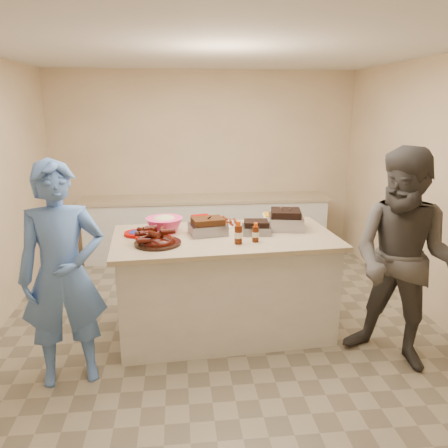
{
  "coord_description": "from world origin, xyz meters",
  "views": [
    {
      "loc": [
        -0.39,
        -4.06,
        2.22
      ],
      "look_at": [
        0.03,
        -0.03,
        1.1
      ],
      "focal_mm": 35.0,
      "sensor_mm": 36.0,
      "label": 1
    }
  ],
  "objects": [
    {
      "name": "roasting_pan",
      "position": [
        0.67,
        0.09,
        1.0
      ],
      "size": [
        0.39,
        0.39,
        0.13
      ],
      "primitive_type": "cube",
      "rotation": [
        0.0,
        0.0,
        -0.17
      ],
      "color": "gray",
      "rests_on": "island"
    },
    {
      "name": "plastic_cup",
      "position": [
        -0.62,
        0.27,
        1.0
      ],
      "size": [
        0.11,
        0.1,
        0.1
      ],
      "primitive_type": "imported",
      "rotation": [
        0.0,
        0.0,
        0.07
      ],
      "color": "#945713",
      "rests_on": "island"
    },
    {
      "name": "island",
      "position": [
        0.03,
        -0.08,
        0.0
      ],
      "size": [
        2.18,
        1.25,
        1.0
      ],
      "primitive_type": null,
      "rotation": [
        0.0,
        0.0,
        0.07
      ],
      "color": "silver",
      "rests_on": "ground"
    },
    {
      "name": "room",
      "position": [
        0.0,
        0.0,
        0.0
      ],
      "size": [
        4.5,
        5.0,
        2.7
      ],
      "primitive_type": null,
      "color": "beige",
      "rests_on": "ground"
    },
    {
      "name": "mac_cheese_dish",
      "position": [
        0.66,
        0.4,
        1.0
      ],
      "size": [
        0.33,
        0.26,
        0.08
      ],
      "primitive_type": "cube",
      "rotation": [
        0.0,
        0.0,
        -0.1
      ],
      "color": "#ECA000",
      "rests_on": "island"
    },
    {
      "name": "brisket_tray",
      "position": [
        0.35,
        -0.05,
        1.0
      ],
      "size": [
        0.29,
        0.25,
        0.08
      ],
      "primitive_type": "cube",
      "rotation": [
        0.0,
        0.0,
        -0.09
      ],
      "color": "black",
      "rests_on": "island"
    },
    {
      "name": "plate_stack_small",
      "position": [
        -0.71,
        -0.1,
        1.0
      ],
      "size": [
        0.2,
        0.2,
        0.03
      ],
      "primitive_type": "cylinder",
      "rotation": [
        0.0,
        0.0,
        0.07
      ],
      "color": "#9D0300",
      "rests_on": "island"
    },
    {
      "name": "sausage_plate",
      "position": [
        0.09,
        0.29,
        1.0
      ],
      "size": [
        0.31,
        0.31,
        0.05
      ],
      "primitive_type": "cylinder",
      "rotation": [
        0.0,
        0.0,
        0.06
      ],
      "color": "silver",
      "rests_on": "island"
    },
    {
      "name": "back_counter",
      "position": [
        0.0,
        2.2,
        0.45
      ],
      "size": [
        3.6,
        0.64,
        0.9
      ],
      "primitive_type": null,
      "color": "silver",
      "rests_on": "ground"
    },
    {
      "name": "sauce_bowl",
      "position": [
        0.01,
        0.12,
        1.0
      ],
      "size": [
        0.13,
        0.05,
        0.13
      ],
      "primitive_type": "imported",
      "rotation": [
        0.0,
        0.0,
        0.07
      ],
      "color": "silver",
      "rests_on": "island"
    },
    {
      "name": "plate_stack_large",
      "position": [
        -0.8,
        0.02,
        1.0
      ],
      "size": [
        0.26,
        0.26,
        0.03
      ],
      "primitive_type": "cylinder",
      "rotation": [
        0.0,
        0.0,
        0.07
      ],
      "color": "#9D0300",
      "rests_on": "island"
    },
    {
      "name": "mustard_bottle",
      "position": [
        -0.06,
        0.1,
        1.0
      ],
      "size": [
        0.04,
        0.04,
        0.11
      ],
      "primitive_type": "cylinder",
      "rotation": [
        0.0,
        0.0,
        0.07
      ],
      "color": "#F3B003",
      "rests_on": "island"
    },
    {
      "name": "bbq_bottle_b",
      "position": [
        0.29,
        -0.31,
        1.0
      ],
      "size": [
        0.06,
        0.06,
        0.18
      ],
      "primitive_type": "cylinder",
      "rotation": [
        0.0,
        0.0,
        0.07
      ],
      "color": "#421605",
      "rests_on": "island"
    },
    {
      "name": "rib_platter",
      "position": [
        -0.59,
        -0.29,
        1.0
      ],
      "size": [
        0.51,
        0.51,
        0.17
      ],
      "primitive_type": null,
      "rotation": [
        0.0,
        0.0,
        -0.24
      ],
      "color": "#470C03",
      "rests_on": "island"
    },
    {
      "name": "bbq_bottle_a",
      "position": [
        0.13,
        -0.34,
        1.0
      ],
      "size": [
        0.07,
        0.07,
        0.21
      ],
      "primitive_type": "cylinder",
      "rotation": [
        0.0,
        0.0,
        0.07
      ],
      "color": "#421605",
      "rests_on": "island"
    },
    {
      "name": "basket_stack",
      "position": [
        -0.17,
        0.35,
        1.0
      ],
      "size": [
        0.21,
        0.18,
        0.09
      ],
      "primitive_type": "cube",
      "rotation": [
        0.0,
        0.0,
        0.28
      ],
      "color": "#9D0300",
      "rests_on": "island"
    },
    {
      "name": "pulled_pork_tray",
      "position": [
        -0.12,
        -0.02,
        1.0
      ],
      "size": [
        0.39,
        0.32,
        0.1
      ],
      "primitive_type": "cube",
      "rotation": [
        0.0,
        0.0,
        0.19
      ],
      "color": "#47230F",
      "rests_on": "island"
    },
    {
      "name": "guest_gray",
      "position": [
        1.47,
        -0.8,
        0.0
      ],
      "size": [
        1.98,
        2.01,
        0.72
      ],
      "primitive_type": "imported",
      "rotation": [
        0.0,
        0.0,
        -0.76
      ],
      "color": "#4F4C47",
      "rests_on": "ground"
    },
    {
      "name": "coleslaw_bowl",
      "position": [
        -0.54,
        0.09,
        1.0
      ],
      "size": [
        0.39,
        0.39,
        0.25
      ],
      "primitive_type": null,
      "rotation": [
        0.0,
        0.0,
        0.07
      ],
      "color": "#FF3E80",
      "rests_on": "island"
    },
    {
      "name": "guest_blue",
      "position": [
        -1.32,
        -0.74,
        0.0
      ],
      "size": [
        1.02,
        1.93,
        0.44
      ],
      "primitive_type": "imported",
      "rotation": [
        0.0,
        0.0,
        0.2
      ],
      "color": "#537FCE",
      "rests_on": "ground"
    }
  ]
}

